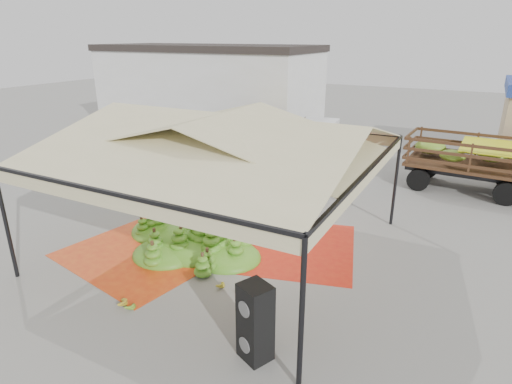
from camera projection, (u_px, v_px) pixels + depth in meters
The scene contains 17 objects.
ground at pixel (227, 247), 12.81m from camera, with size 90.00×90.00×0.00m, color slate.
canopy_tent at pixel (224, 139), 11.67m from camera, with size 8.10×8.10×4.00m.
building_white at pixel (208, 88), 27.88m from camera, with size 14.30×6.30×5.40m.
tarp_left at pixel (147, 251), 12.54m from camera, with size 4.20×4.00×0.01m, color #CC5013.
tarp_right at pixel (292, 247), 12.80m from camera, with size 3.60×3.78×0.01m, color red.
banana_heap at pixel (193, 229), 12.73m from camera, with size 4.95×4.07×1.06m, color #3A7F1A.
hand_yellow_a at pixel (218, 283), 10.76m from camera, with size 0.42×0.35×0.19m, color #AE8C22.
hand_yellow_b at pixel (119, 301), 10.01m from camera, with size 0.50×0.41×0.23m, color #B58824.
hand_red_a at pixel (241, 290), 10.49m from camera, with size 0.44×0.36×0.20m, color #531713.
hand_red_b at pixel (244, 315), 9.56m from camera, with size 0.40×0.33×0.18m, color #5F3015.
hand_green at pixel (129, 305), 9.92m from camera, with size 0.40×0.32×0.18m, color #4A801A.
hanging_bunches at pixel (258, 155), 12.65m from camera, with size 4.74×0.24×0.20m.
speaker_stack at pixel (255, 322), 8.17m from camera, with size 0.75×0.71×1.62m.
banana_leaves at pixel (200, 224), 14.34m from camera, with size 0.96×1.36×3.70m, color #217C21, non-canonical shape.
vendor at pixel (327, 173), 16.81m from camera, with size 0.62×0.41×1.70m, color gray.
truck_left at pixel (279, 134), 21.37m from camera, with size 6.36×2.95×2.10m.
truck_right at pixel (504, 162), 16.41m from camera, with size 6.67×2.61×2.25m.
Camera 1 is at (6.16, -9.70, 5.97)m, focal length 30.00 mm.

